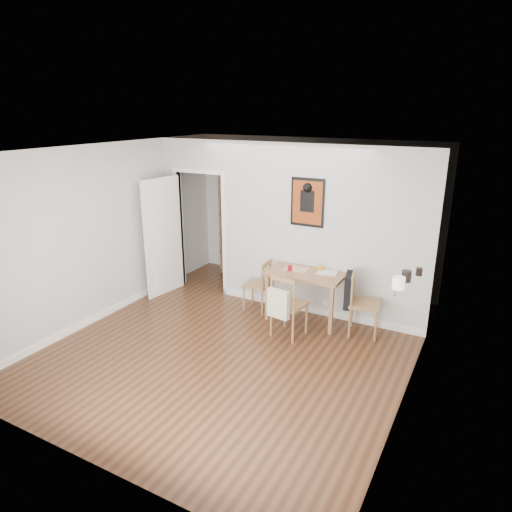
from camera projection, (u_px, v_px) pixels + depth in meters
The scene contains 15 objects.
ground at pixel (240, 341), 6.30m from camera, with size 5.20×5.20×0.00m, color #55331B.
room_shell at pixel (288, 230), 6.98m from camera, with size 5.20×5.20×5.20m.
dining_table at pixel (307, 277), 6.78m from camera, with size 1.13×0.72×0.77m.
chair_left at pixel (257, 285), 7.20m from camera, with size 0.43×0.43×0.82m.
chair_right at pixel (363, 303), 6.38m from camera, with size 0.59×0.54×0.91m.
chair_front at pixel (289, 305), 6.33m from camera, with size 0.52×0.58×0.93m.
bookshelf at pixel (242, 224), 8.60m from camera, with size 0.84×0.34×2.00m.
fireplace at pixel (409, 328), 5.35m from camera, with size 0.45×1.25×1.16m.
red_glass at pixel (290, 268), 6.76m from camera, with size 0.07×0.07×0.09m, color maroon.
orange_fruit at pixel (320, 268), 6.76m from camera, with size 0.08×0.08×0.08m, color orange.
placemat at pixel (296, 269), 6.85m from camera, with size 0.36×0.27×0.00m, color beige.
notebook at pixel (327, 273), 6.67m from camera, with size 0.29×0.22×0.01m, color silver.
mantel_lamp at pixel (398, 284), 4.85m from camera, with size 0.13×0.13×0.21m.
ceramic_jar_a at pixel (406, 276), 5.26m from camera, with size 0.11×0.11×0.13m, color black.
ceramic_jar_b at pixel (419, 272), 5.45m from camera, with size 0.08×0.08×0.10m, color black.
Camera 1 is at (2.86, -4.85, 3.08)m, focal length 32.00 mm.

